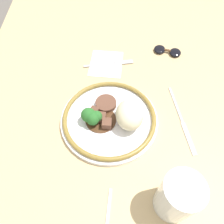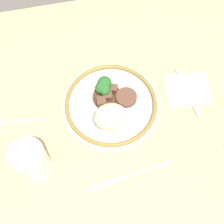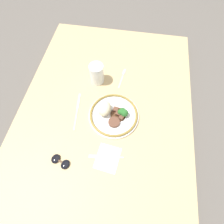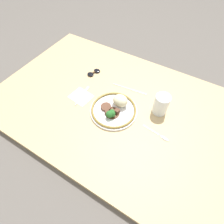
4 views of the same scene
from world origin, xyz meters
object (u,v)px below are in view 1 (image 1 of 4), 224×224
at_px(plate, 111,117).
at_px(knife, 182,121).
at_px(juice_glass, 177,198).
at_px(sunglasses, 167,51).
at_px(fork, 114,63).

bearing_deg(plate, knife, 88.93).
relative_size(plate, juice_glass, 2.20).
relative_size(plate, knife, 1.18).
distance_m(plate, juice_glass, 0.25).
bearing_deg(sunglasses, juice_glass, 10.73).
xyz_separation_m(juice_glass, fork, (-0.44, -0.11, -0.05)).
relative_size(fork, knife, 0.76).
bearing_deg(plate, juice_glass, 30.40).
distance_m(fork, knife, 0.29).
xyz_separation_m(juice_glass, knife, (-0.21, 0.07, -0.05)).
height_order(juice_glass, fork, juice_glass).
bearing_deg(knife, sunglasses, 172.34).
relative_size(fork, sunglasses, 1.66).
height_order(plate, sunglasses, plate).
bearing_deg(juice_glass, knife, 162.16).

